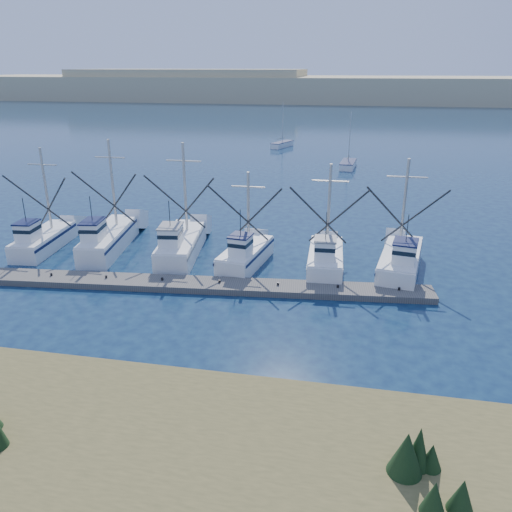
% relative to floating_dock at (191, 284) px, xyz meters
% --- Properties ---
extents(ground, '(500.00, 500.00, 0.00)m').
position_rel_floating_dock_xyz_m(ground, '(6.77, -6.89, -0.22)').
color(ground, '#0D1C3B').
rests_on(ground, ground).
extents(shore_bank, '(40.00, 10.00, 1.60)m').
position_rel_floating_dock_xyz_m(shore_bank, '(-1.23, -16.89, 0.58)').
color(shore_bank, '#4C422D').
rests_on(shore_bank, ground).
extents(floating_dock, '(32.71, 5.07, 0.44)m').
position_rel_floating_dock_xyz_m(floating_dock, '(0.00, 0.00, 0.00)').
color(floating_dock, '#5E5A54').
rests_on(floating_dock, ground).
extents(dune_ridge, '(360.00, 60.00, 10.00)m').
position_rel_floating_dock_xyz_m(dune_ridge, '(6.77, 203.11, 4.78)').
color(dune_ridge, tan).
rests_on(dune_ridge, ground).
extents(trawler_fleet, '(32.02, 9.35, 8.81)m').
position_rel_floating_dock_xyz_m(trawler_fleet, '(0.05, 5.13, 0.77)').
color(trawler_fleet, white).
rests_on(trawler_fleet, ground).
extents(sailboat_near, '(2.49, 5.98, 8.10)m').
position_rel_floating_dock_xyz_m(sailboat_near, '(9.76, 45.84, 0.27)').
color(sailboat_near, white).
rests_on(sailboat_near, ground).
extents(sailboat_far, '(3.66, 6.26, 8.10)m').
position_rel_floating_dock_xyz_m(sailboat_far, '(-2.81, 64.27, 0.28)').
color(sailboat_far, white).
rests_on(sailboat_far, ground).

